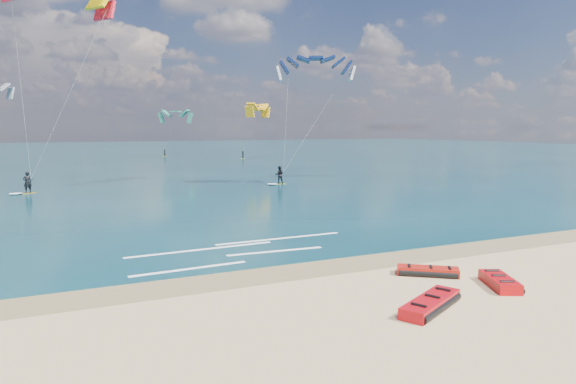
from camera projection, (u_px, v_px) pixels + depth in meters
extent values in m
plane|color=tan|center=(125.00, 184.00, 53.53)|extent=(320.00, 320.00, 0.00)
cube|color=brown|center=(248.00, 277.00, 20.18)|extent=(320.00, 2.40, 0.01)
cube|color=#0A2F39|center=(86.00, 154.00, 111.21)|extent=(320.00, 200.00, 0.04)
cube|color=gold|center=(28.00, 193.00, 45.37)|extent=(1.38, 1.26, 0.06)
imported|color=black|center=(27.00, 182.00, 45.25)|extent=(0.77, 0.59, 1.89)
cylinder|color=black|center=(31.00, 179.00, 45.06)|extent=(0.47, 0.40, 0.04)
cube|color=#9EB81B|center=(279.00, 184.00, 52.91)|extent=(1.48, 0.62, 0.06)
imported|color=black|center=(279.00, 175.00, 52.79)|extent=(1.07, 0.95, 1.82)
cylinder|color=black|center=(283.00, 172.00, 52.60)|extent=(0.58, 0.11, 0.04)
cube|color=white|center=(280.00, 238.00, 27.00)|extent=(7.03, 0.32, 0.01)
cube|color=white|center=(201.00, 249.00, 24.57)|extent=(7.24, 0.50, 0.01)
cube|color=white|center=(189.00, 269.00, 21.22)|extent=(4.95, 0.51, 0.01)
cube|color=white|center=(275.00, 251.00, 24.23)|extent=(4.73, 0.58, 0.01)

